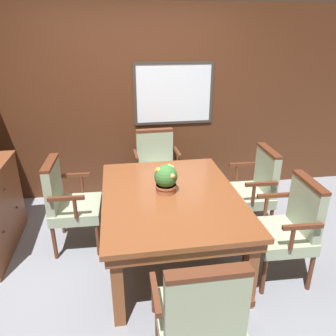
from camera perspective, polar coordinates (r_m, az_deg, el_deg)
The scene contains 9 objects.
ground_plane at distance 3.34m, azimuth -2.29°, elevation -16.71°, with size 14.00×14.00×0.00m, color gray.
wall_back at distance 4.37m, azimuth -5.32°, elevation 10.86°, with size 7.20×0.08×2.45m.
dining_table at distance 3.10m, azimuth 0.45°, elevation -6.02°, with size 1.26×1.66×0.72m.
chair_right_near at distance 3.14m, azimuth 20.35°, elevation -9.33°, with size 0.51×0.58×0.96m.
chair_head_near at distance 2.20m, azimuth 5.58°, elevation -23.90°, with size 0.57×0.49×0.96m.
chair_left_far at distance 3.50m, azimuth -17.00°, elevation -5.41°, with size 0.51×0.58×0.96m.
chair_right_far at distance 3.76m, azimuth 14.74°, elevation -3.14°, with size 0.51×0.58×0.96m.
chair_head_far at distance 4.24m, azimuth -2.03°, elevation 0.70°, with size 0.58×0.51×0.96m.
potted_plant at distance 3.03m, azimuth -0.40°, elevation -1.87°, with size 0.22×0.23×0.28m.
Camera 1 is at (-0.29, -2.56, 2.13)m, focal length 35.00 mm.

